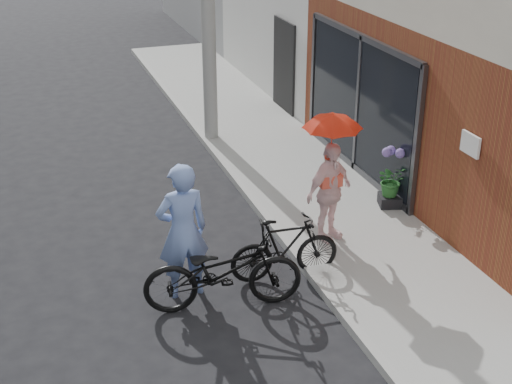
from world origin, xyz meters
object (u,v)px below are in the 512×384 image
bike_right (285,248)px  planter (390,200)px  officer (183,231)px  bike_left (223,271)px  kimono_woman (329,192)px

bike_right → planter: bike_right is taller
officer → planter: (3.82, 1.26, -0.74)m
bike_right → planter: 2.75m
bike_left → bike_right: bike_left is taller
bike_right → planter: bearing=-57.5°
kimono_woman → planter: size_ratio=4.38×
bike_left → kimono_woman: (1.97, 1.06, 0.35)m
bike_left → kimono_woman: 2.27m
bike_left → kimono_woman: bearing=-52.3°
officer → kimono_woman: 2.44m
officer → bike_right: (1.42, -0.07, -0.49)m
bike_left → bike_right: bearing=-58.7°
officer → bike_left: officer is taller
bike_left → officer: bearing=48.9°
officer → bike_right: size_ratio=1.22×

